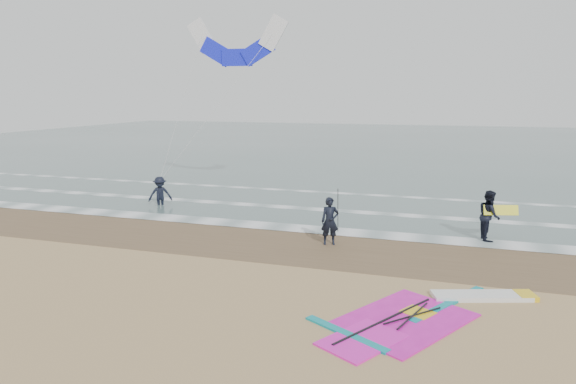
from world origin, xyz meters
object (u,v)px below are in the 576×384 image
(person_walking, at_px, (489,216))
(person_wading, at_px, (160,188))
(windsurf_rig, at_px, (428,314))
(person_standing, at_px, (330,221))
(surf_kite, at_px, (237,46))

(person_walking, distance_m, person_wading, 15.69)
(windsurf_rig, xyz_separation_m, person_standing, (-3.85, 5.44, 0.87))
(windsurf_rig, height_order, person_standing, person_standing)
(person_standing, relative_size, surf_kite, 0.21)
(person_walking, height_order, surf_kite, surf_kite)
(person_standing, bearing_deg, person_walking, 3.49)
(windsurf_rig, bearing_deg, person_standing, 125.28)
(person_wading, xyz_separation_m, surf_kite, (2.37, 4.70, 7.33))
(person_standing, bearing_deg, surf_kite, 110.56)
(surf_kite, bearing_deg, person_walking, -26.04)
(windsurf_rig, distance_m, surf_kite, 20.03)
(person_walking, xyz_separation_m, surf_kite, (-13.22, 6.46, 7.26))
(person_standing, distance_m, person_walking, 6.24)
(person_standing, relative_size, person_wading, 0.98)
(windsurf_rig, relative_size, person_wading, 3.15)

